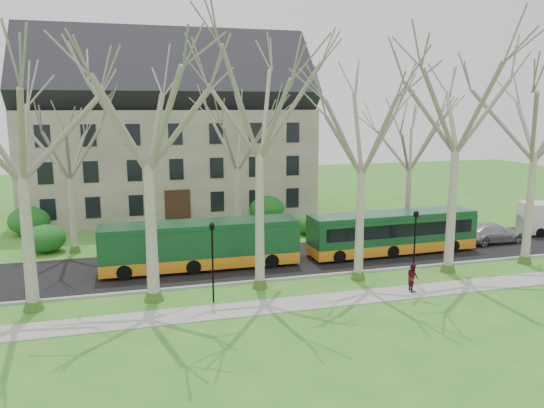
{
  "coord_description": "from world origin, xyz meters",
  "views": [
    {
      "loc": [
        -10.2,
        -27.89,
        10.42
      ],
      "look_at": [
        -1.62,
        3.0,
        4.43
      ],
      "focal_mm": 35.0,
      "sensor_mm": 36.0,
      "label": 1
    }
  ],
  "objects_px": {
    "bus_follow": "(393,232)",
    "pedestrian_b": "(413,277)",
    "sedan": "(492,233)",
    "bus_lead": "(201,244)"
  },
  "relations": [
    {
      "from": "bus_lead",
      "to": "bus_follow",
      "type": "bearing_deg",
      "value": -0.07
    },
    {
      "from": "bus_follow",
      "to": "sedan",
      "type": "relative_size",
      "value": 2.35
    },
    {
      "from": "pedestrian_b",
      "to": "sedan",
      "type": "bearing_deg",
      "value": -49.78
    },
    {
      "from": "bus_lead",
      "to": "bus_follow",
      "type": "relative_size",
      "value": 1.03
    },
    {
      "from": "sedan",
      "to": "pedestrian_b",
      "type": "distance_m",
      "value": 14.0
    },
    {
      "from": "sedan",
      "to": "pedestrian_b",
      "type": "bearing_deg",
      "value": 122.92
    },
    {
      "from": "bus_lead",
      "to": "pedestrian_b",
      "type": "bearing_deg",
      "value": -33.73
    },
    {
      "from": "bus_lead",
      "to": "bus_follow",
      "type": "xyz_separation_m",
      "value": [
        13.59,
        -0.11,
        -0.05
      ]
    },
    {
      "from": "sedan",
      "to": "pedestrian_b",
      "type": "height_order",
      "value": "pedestrian_b"
    },
    {
      "from": "bus_follow",
      "to": "pedestrian_b",
      "type": "height_order",
      "value": "bus_follow"
    }
  ]
}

